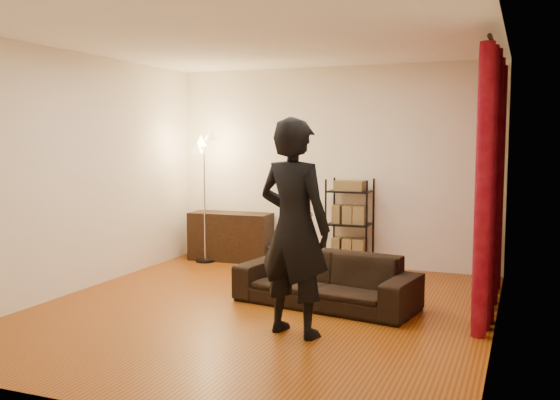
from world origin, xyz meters
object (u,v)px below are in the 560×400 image
at_px(media_cabinet, 231,237).
at_px(floor_lamp, 205,198).
at_px(storage_boxes, 282,255).
at_px(person, 294,228).
at_px(wire_shelf, 350,224).
at_px(sofa, 326,280).

height_order(media_cabinet, floor_lamp, floor_lamp).
bearing_deg(media_cabinet, floor_lamp, -142.87).
xyz_separation_m(media_cabinet, storage_boxes, (0.78, 0.03, -0.21)).
relative_size(person, floor_lamp, 1.07).
height_order(person, storage_boxes, person).
distance_m(person, wire_shelf, 2.91).
distance_m(wire_shelf, floor_lamp, 2.06).
bearing_deg(media_cabinet, wire_shelf, -1.16).
height_order(media_cabinet, storage_boxes, media_cabinet).
xyz_separation_m(sofa, person, (0.02, -1.02, 0.69)).
xyz_separation_m(media_cabinet, floor_lamp, (-0.29, -0.24, 0.56)).
height_order(wire_shelf, floor_lamp, floor_lamp).
xyz_separation_m(storage_boxes, wire_shelf, (0.95, 0.02, 0.47)).
relative_size(storage_boxes, wire_shelf, 0.26).
bearing_deg(wire_shelf, person, -64.44).
xyz_separation_m(sofa, storage_boxes, (-1.21, 1.84, -0.15)).
height_order(storage_boxes, wire_shelf, wire_shelf).
bearing_deg(floor_lamp, wire_shelf, 7.88).
xyz_separation_m(person, wire_shelf, (-0.28, 2.88, -0.36)).
distance_m(sofa, storage_boxes, 2.21).
bearing_deg(sofa, media_cabinet, 147.24).
bearing_deg(wire_shelf, media_cabinet, -158.62).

